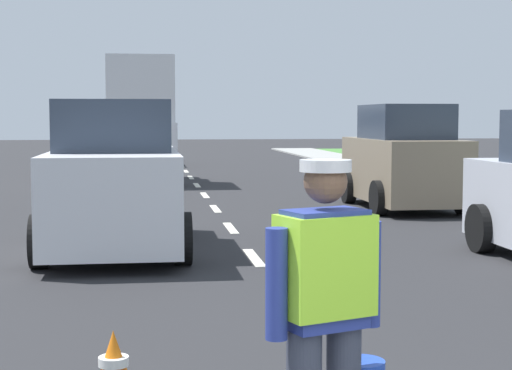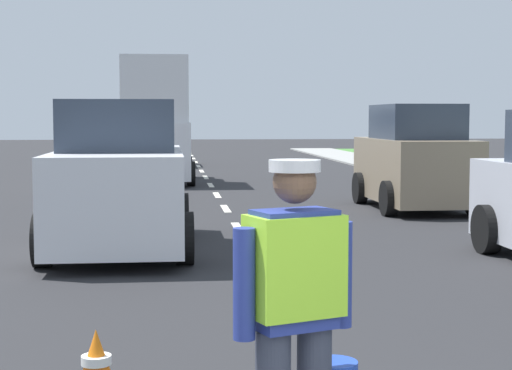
% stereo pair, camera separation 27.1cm
% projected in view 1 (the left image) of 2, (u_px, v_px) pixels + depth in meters
% --- Properties ---
extents(ground_plane, '(96.00, 96.00, 0.00)m').
position_uv_depth(ground_plane, '(196.00, 185.00, 23.25)').
color(ground_plane, '#28282B').
extents(lane_center_line, '(0.14, 46.40, 0.01)m').
position_uv_depth(lane_center_line, '(188.00, 174.00, 27.39)').
color(lane_center_line, silver).
rests_on(lane_center_line, ground).
extents(road_worker, '(0.69, 0.54, 1.67)m').
position_uv_depth(road_worker, '(328.00, 305.00, 4.20)').
color(road_worker, '#383D4C').
rests_on(road_worker, ground).
extents(traffic_cone_near, '(0.36, 0.36, 0.49)m').
position_uv_depth(traffic_cone_near, '(114.00, 367.00, 5.45)').
color(traffic_cone_near, black).
rests_on(traffic_cone_near, ground).
extents(delivery_truck, '(2.16, 4.60, 3.54)m').
position_uv_depth(delivery_truck, '(141.00, 127.00, 23.63)').
color(delivery_truck, silver).
rests_on(delivery_truck, ground).
extents(car_oncoming_lead, '(2.00, 4.23, 2.12)m').
position_uv_depth(car_oncoming_lead, '(115.00, 181.00, 11.70)').
color(car_oncoming_lead, silver).
rests_on(car_oncoming_lead, ground).
extents(car_parked_far, '(1.92, 3.81, 2.14)m').
position_uv_depth(car_parked_far, '(403.00, 161.00, 17.07)').
color(car_parked_far, gray).
rests_on(car_parked_far, ground).
extents(car_oncoming_third, '(2.10, 4.28, 2.18)m').
position_uv_depth(car_oncoming_third, '(137.00, 140.00, 32.18)').
color(car_oncoming_third, silver).
rests_on(car_oncoming_third, ground).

